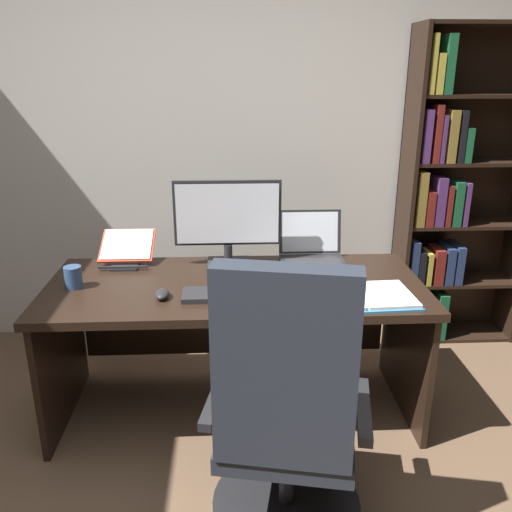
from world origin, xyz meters
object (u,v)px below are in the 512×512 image
bookshelf (450,202)px  coffee_mug (73,277)px  monitor (228,222)px  office_chair (286,426)px  laptop (312,253)px  open_binder (358,296)px  reading_stand_with_book (127,248)px  notepad (279,276)px  desk (235,311)px  keyboard (228,295)px  pen (283,274)px  computer_mouse (162,294)px

bookshelf → coffee_mug: size_ratio=18.43×
monitor → coffee_mug: size_ratio=5.25×
office_chair → laptop: bearing=88.3°
open_binder → reading_stand_with_book: bearing=151.0°
office_chair → reading_stand_with_book: size_ratio=3.91×
reading_stand_with_book → open_binder: bearing=-26.0°
reading_stand_with_book → coffee_mug: size_ratio=2.74×
notepad → monitor: bearing=143.0°
desk → notepad: 0.29m
notepad → coffee_mug: (-0.99, -0.09, 0.05)m
keyboard → coffee_mug: coffee_mug is taller
bookshelf → notepad: (-1.13, -0.70, -0.20)m
desk → pen: pen is taller
bookshelf → computer_mouse: 1.94m
office_chair → desk: bearing=112.5°
desk → reading_stand_with_book: 0.68m
monitor → reading_stand_with_book: bearing=172.7°
laptop → open_binder: (0.14, -0.49, -0.04)m
keyboard → computer_mouse: (-0.30, 0.00, 0.01)m
office_chair → monitor: bearing=112.2°
computer_mouse → pen: size_ratio=0.74×
notepad → laptop: bearing=45.6°
office_chair → bookshelf: bearing=64.3°
bookshelf → pen: bookshelf is taller
desk → pen: (0.24, -0.00, 0.20)m
desk → notepad: notepad is taller
bookshelf → reading_stand_with_book: size_ratio=6.74×
coffee_mug → reading_stand_with_book: bearing=61.8°
computer_mouse → open_binder: computer_mouse is taller
bookshelf → reading_stand_with_book: bookshelf is taller
monitor → reading_stand_with_book: 0.57m
laptop → notepad: laptop is taller
notepad → open_binder: bearing=-41.2°
monitor → open_binder: (0.59, -0.48, -0.22)m
keyboard → laptop: bearing=44.4°
bookshelf → monitor: size_ratio=3.51×
coffee_mug → desk: bearing=7.3°
keyboard → computer_mouse: 0.30m
coffee_mug → open_binder: bearing=-8.5°
computer_mouse → pen: (0.58, 0.24, -0.01)m
desk → coffee_mug: (-0.77, -0.10, 0.24)m
laptop → notepad: size_ratio=1.62×
open_binder → notepad: 0.44m
desk → coffee_mug: bearing=-172.7°
monitor → open_binder: monitor is taller
pen → coffee_mug: size_ratio=1.32×
desk → notepad: (0.22, -0.00, 0.19)m
monitor → desk: bearing=-80.1°
monitor → open_binder: bearing=-39.4°
desk → reading_stand_with_book: reading_stand_with_book is taller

